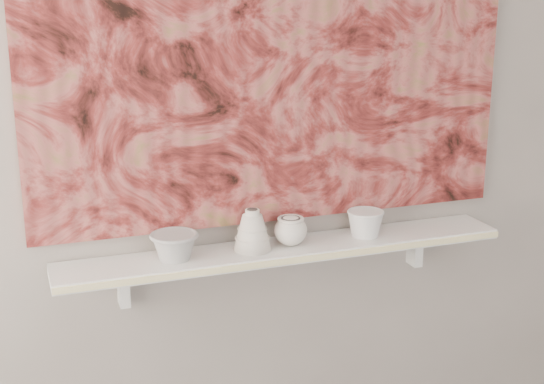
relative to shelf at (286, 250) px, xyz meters
name	(u,v)px	position (x,y,z in m)	size (l,w,h in m)	color
wall_back	(276,104)	(0.00, 0.09, 0.44)	(3.60, 3.60, 0.00)	gray
shelf	(286,250)	(0.00, 0.00, 0.00)	(1.40, 0.18, 0.03)	silver
shelf_stripe	(297,260)	(0.00, -0.09, 0.00)	(1.40, 0.01, 0.02)	beige
bracket_left	(123,286)	(-0.49, 0.06, -0.07)	(0.03, 0.06, 0.12)	silver
bracket_right	(415,248)	(0.49, 0.06, -0.07)	(0.03, 0.06, 0.12)	silver
painting	(278,41)	(0.00, 0.08, 0.62)	(1.50, 0.03, 1.10)	maroon
house_motif	(409,134)	(0.45, 0.07, 0.32)	(0.09, 0.00, 0.08)	black
bowl_grey	(174,246)	(-0.35, 0.00, 0.06)	(0.14, 0.14, 0.08)	#989896
cup_cream	(291,231)	(0.01, 0.00, 0.06)	(0.10, 0.10, 0.09)	silver
bell_vessel	(252,230)	(-0.11, 0.00, 0.08)	(0.11, 0.11, 0.13)	silver
bowl_white	(365,223)	(0.27, 0.00, 0.06)	(0.12, 0.12, 0.08)	silver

